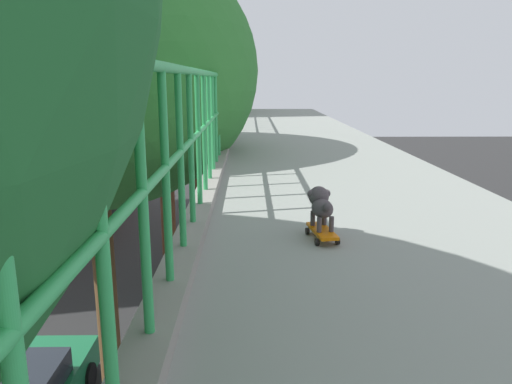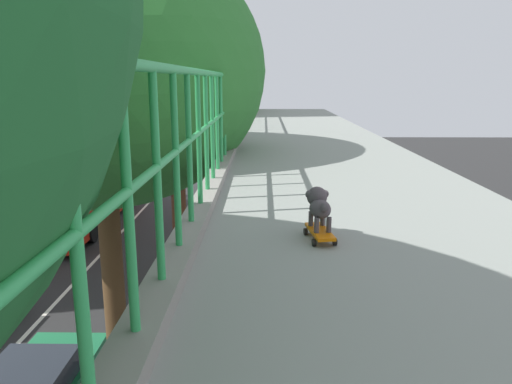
% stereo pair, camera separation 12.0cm
% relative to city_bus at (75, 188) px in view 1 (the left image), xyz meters
% --- Properties ---
extents(green_railing, '(0.20, 33.80, 1.25)m').
position_rel_city_bus_xyz_m(green_railing, '(8.29, -21.86, 4.45)').
color(green_railing, gray).
rests_on(green_railing, overpass_deck).
extents(city_bus, '(2.53, 11.12, 3.33)m').
position_rel_city_bus_xyz_m(city_bus, '(0.00, 0.00, 0.00)').
color(city_bus, red).
rests_on(city_bus, ground).
extents(roadside_tree_mid, '(5.47, 5.47, 9.57)m').
position_rel_city_bus_xyz_m(roadside_tree_mid, '(6.14, -15.67, 5.41)').
color(roadside_tree_mid, brown).
rests_on(roadside_tree_mid, ground).
extents(roadside_tree_far, '(5.79, 5.79, 9.22)m').
position_rel_city_bus_xyz_m(roadside_tree_far, '(5.65, -6.14, 4.84)').
color(roadside_tree_far, brown).
rests_on(roadside_tree_far, ground).
extents(roadside_tree_farthest, '(5.53, 5.53, 9.77)m').
position_rel_city_bus_xyz_m(roadside_tree_farthest, '(6.14, -0.67, 5.50)').
color(roadside_tree_farthest, '#4B3920').
rests_on(roadside_tree_farthest, ground).
extents(toy_skateboard, '(0.22, 0.42, 0.08)m').
position_rel_city_bus_xyz_m(toy_skateboard, '(9.26, -20.34, 4.20)').
color(toy_skateboard, orange).
rests_on(toy_skateboard, overpass_deck).
extents(small_dog, '(0.20, 0.36, 0.30)m').
position_rel_city_bus_xyz_m(small_dog, '(9.26, -20.27, 4.40)').
color(small_dog, '#494146').
rests_on(small_dog, toy_skateboard).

